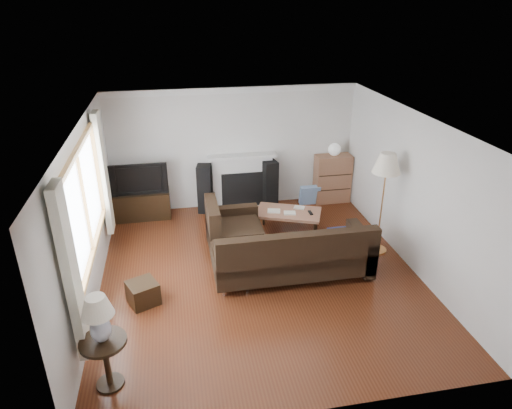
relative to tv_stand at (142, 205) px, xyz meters
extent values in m
cube|color=#522412|center=(1.92, -2.47, -0.27)|extent=(5.10, 5.60, 0.04)
cube|color=white|center=(1.92, -2.47, 2.23)|extent=(5.10, 5.60, 0.04)
cube|color=silver|center=(1.92, 0.28, 0.98)|extent=(5.00, 0.04, 2.50)
cube|color=silver|center=(1.92, -5.22, 0.98)|extent=(5.00, 0.04, 2.50)
cube|color=silver|center=(-0.58, -2.47, 0.98)|extent=(0.04, 5.50, 2.50)
cube|color=silver|center=(4.42, -2.47, 0.98)|extent=(0.04, 5.50, 2.50)
cube|color=olive|center=(-0.53, -2.67, 1.28)|extent=(0.12, 2.74, 1.54)
cube|color=white|center=(-0.48, -4.19, 1.13)|extent=(0.10, 0.35, 2.10)
cube|color=white|center=(-0.48, -1.15, 1.13)|extent=(0.10, 0.35, 2.10)
cube|color=white|center=(2.07, 0.17, 0.30)|extent=(1.40, 0.26, 1.15)
cube|color=black|center=(0.00, 0.00, 0.00)|extent=(1.10, 0.49, 0.55)
imported|color=black|center=(0.00, 0.00, 0.59)|extent=(1.10, 0.14, 0.63)
cube|color=black|center=(1.27, 0.06, 0.23)|extent=(0.34, 0.38, 1.00)
cube|color=black|center=(2.63, 0.06, 0.23)|extent=(0.33, 0.38, 1.01)
cube|color=#8F5D42|center=(4.01, 0.06, 0.25)|extent=(0.76, 0.36, 1.04)
sphere|color=white|center=(4.01, 0.06, 0.90)|extent=(0.26, 0.26, 0.26)
cube|color=black|center=(2.42, -2.59, 0.16)|extent=(2.70, 1.98, 0.87)
cube|color=#976148|center=(2.72, -1.22, -0.04)|extent=(1.33, 1.03, 0.46)
cube|color=black|center=(0.10, -2.91, -0.11)|extent=(0.53, 0.53, 0.34)
cube|color=#C98746|center=(4.10, -2.13, 0.63)|extent=(0.59, 0.59, 1.80)
cube|color=black|center=(-0.23, -4.42, 0.05)|extent=(0.52, 0.52, 0.65)
cube|color=silver|center=(-0.23, -4.42, 0.67)|extent=(0.36, 0.36, 0.57)
camera|label=1|loc=(0.71, -8.61, 3.86)|focal=32.00mm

